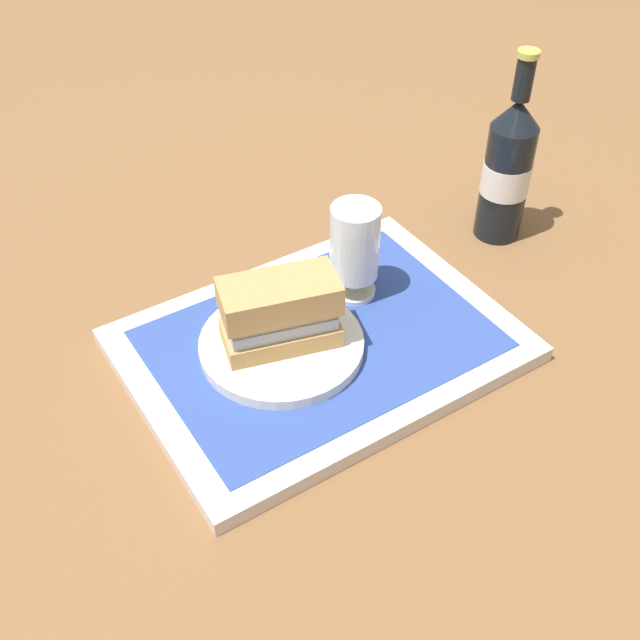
{
  "coord_description": "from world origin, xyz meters",
  "views": [
    {
      "loc": [
        -0.36,
        -0.56,
        0.64
      ],
      "look_at": [
        0.0,
        0.0,
        0.05
      ],
      "focal_mm": 43.44,
      "sensor_mm": 36.0,
      "label": 1
    }
  ],
  "objects_px": {
    "sandwich": "(283,311)",
    "beer_bottle": "(507,168)",
    "beer_glass": "(355,249)",
    "plate": "(282,345)"
  },
  "relations": [
    {
      "from": "plate",
      "to": "beer_glass",
      "type": "height_order",
      "value": "beer_glass"
    },
    {
      "from": "plate",
      "to": "beer_glass",
      "type": "distance_m",
      "value": 0.15
    },
    {
      "from": "sandwich",
      "to": "beer_glass",
      "type": "distance_m",
      "value": 0.13
    },
    {
      "from": "plate",
      "to": "beer_bottle",
      "type": "distance_m",
      "value": 0.4
    },
    {
      "from": "plate",
      "to": "beer_bottle",
      "type": "bearing_deg",
      "value": 8.83
    },
    {
      "from": "beer_glass",
      "to": "beer_bottle",
      "type": "height_order",
      "value": "beer_bottle"
    },
    {
      "from": "sandwich",
      "to": "beer_bottle",
      "type": "relative_size",
      "value": 0.53
    },
    {
      "from": "beer_glass",
      "to": "sandwich",
      "type": "bearing_deg",
      "value": -161.67
    },
    {
      "from": "beer_glass",
      "to": "beer_bottle",
      "type": "xyz_separation_m",
      "value": [
        0.26,
        0.02,
        0.02
      ]
    },
    {
      "from": "sandwich",
      "to": "beer_bottle",
      "type": "xyz_separation_m",
      "value": [
        0.39,
        0.06,
        0.03
      ]
    }
  ]
}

